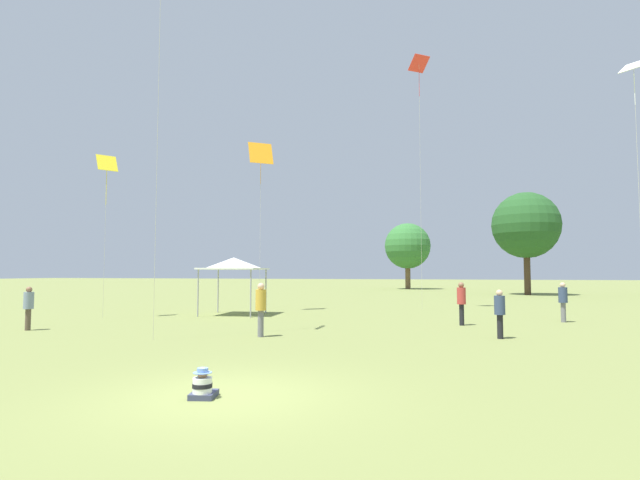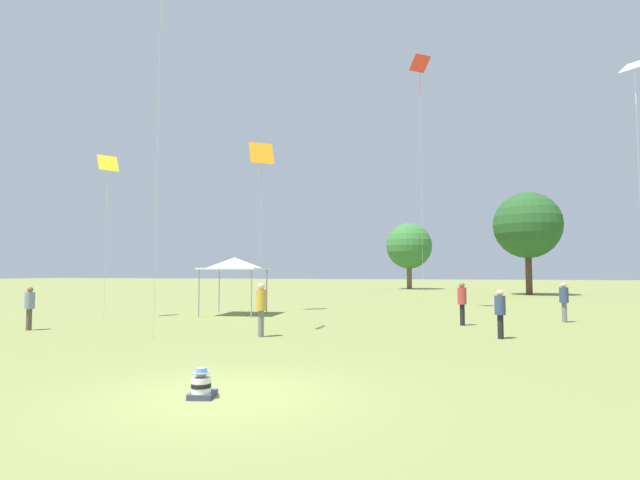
# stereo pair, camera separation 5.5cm
# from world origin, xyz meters

# --- Properties ---
(ground_plane) EXTENTS (300.00, 300.00, 0.00)m
(ground_plane) POSITION_xyz_m (0.00, 0.00, 0.00)
(ground_plane) COLOR olive
(seated_toddler) EXTENTS (0.52, 0.60, 0.54)m
(seated_toddler) POSITION_xyz_m (-0.32, -0.27, 0.21)
(seated_toddler) COLOR #383D56
(seated_toddler) RESTS_ON ground
(person_standing_0) EXTENTS (0.49, 0.49, 1.79)m
(person_standing_0) POSITION_xyz_m (3.96, 13.45, 1.07)
(person_standing_0) COLOR black
(person_standing_0) RESTS_ON ground
(person_standing_1) EXTENTS (0.48, 0.48, 1.65)m
(person_standing_1) POSITION_xyz_m (-11.86, 7.02, 0.98)
(person_standing_1) COLOR brown
(person_standing_1) RESTS_ON ground
(person_standing_2) EXTENTS (0.51, 0.51, 1.75)m
(person_standing_2) POSITION_xyz_m (8.26, 16.07, 1.04)
(person_standing_2) COLOR slate
(person_standing_2) RESTS_ON ground
(person_standing_4) EXTENTS (0.42, 0.42, 1.84)m
(person_standing_4) POSITION_xyz_m (-2.61, 7.71, 1.10)
(person_standing_4) COLOR slate
(person_standing_4) RESTS_ON ground
(person_standing_5) EXTENTS (0.49, 0.49, 1.62)m
(person_standing_5) POSITION_xyz_m (5.21, 9.48, 0.96)
(person_standing_5) COLOR black
(person_standing_5) RESTS_ON ground
(canopy_tent) EXTENTS (3.35, 3.35, 2.97)m
(canopy_tent) POSITION_xyz_m (-7.44, 15.46, 2.64)
(canopy_tent) COLOR white
(canopy_tent) RESTS_ON ground
(kite_1) EXTENTS (1.36, 1.32, 15.25)m
(kite_1) POSITION_xyz_m (1.66, 21.82, 14.33)
(kite_1) COLOR red
(kite_1) RESTS_ON ground
(kite_2) EXTENTS (1.40, 1.26, 9.62)m
(kite_2) POSITION_xyz_m (-6.94, 17.76, 8.84)
(kite_2) COLOR orange
(kite_2) RESTS_ON ground
(kite_3) EXTENTS (0.93, 1.04, 7.93)m
(kite_3) POSITION_xyz_m (-12.55, 11.93, 7.29)
(kite_3) COLOR yellow
(kite_3) RESTS_ON ground
(kite_4) EXTENTS (1.01, 1.00, 9.58)m
(kite_4) POSITION_xyz_m (9.87, 11.00, 8.94)
(kite_4) COLOR white
(kite_4) RESTS_ON ground
(distant_tree_1) EXTENTS (6.00, 6.00, 8.68)m
(distant_tree_1) POSITION_xyz_m (-3.11, 58.13, 5.65)
(distant_tree_1) COLOR brown
(distant_tree_1) RESTS_ON ground
(distant_tree_2) EXTENTS (6.48, 6.48, 10.06)m
(distant_tree_2) POSITION_xyz_m (9.96, 44.19, 6.79)
(distant_tree_2) COLOR #473323
(distant_tree_2) RESTS_ON ground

